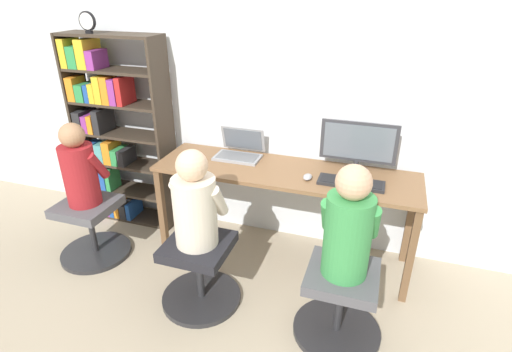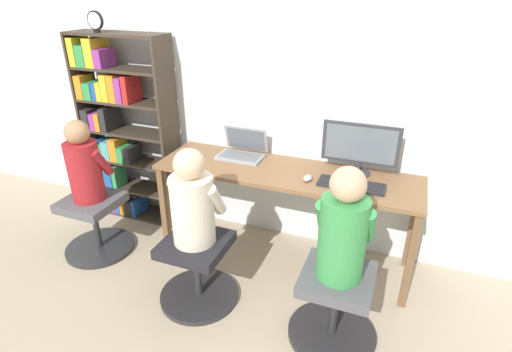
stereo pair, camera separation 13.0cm
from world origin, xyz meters
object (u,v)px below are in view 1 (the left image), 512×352
object	(u,v)px
keyboard	(351,183)
person_at_monitor	(349,227)
person_at_laptop	(195,203)
bookshelf	(111,135)
person_near_shelf	(79,168)
office_chair_right	(200,271)
desk_clock	(87,22)
laptop	(239,151)
desktop_monitor	(358,146)
office_chair_left	(339,303)
office_chair_side	(92,229)

from	to	relation	value
keyboard	person_at_monitor	distance (m)	0.61
person_at_monitor	keyboard	bearing A→B (deg)	94.92
person_at_laptop	bookshelf	xyz separation A→B (m)	(-1.23, 0.81, 0.05)
keyboard	person_near_shelf	bearing A→B (deg)	-168.41
office_chair_right	bookshelf	distance (m)	1.59
person_at_monitor	bookshelf	bearing A→B (deg)	159.68
desk_clock	bookshelf	bearing A→B (deg)	93.31
bookshelf	office_chair_right	bearing A→B (deg)	-33.65
laptop	person_near_shelf	xyz separation A→B (m)	(-1.06, -0.63, -0.04)
keyboard	bookshelf	distance (m)	2.15
desktop_monitor	desk_clock	world-z (taller)	desk_clock
desktop_monitor	keyboard	size ratio (longest dim) A/B	1.20
desktop_monitor	office_chair_left	distance (m)	1.12
person_at_monitor	bookshelf	xyz separation A→B (m)	(-2.19, 0.81, 0.03)
office_chair_side	desk_clock	bearing A→B (deg)	105.62
laptop	desk_clock	xyz separation A→B (m)	(-1.21, -0.08, 0.96)
laptop	person_near_shelf	world-z (taller)	person_near_shelf
office_chair_left	person_at_laptop	xyz separation A→B (m)	(-0.96, 0.00, 0.54)
desktop_monitor	person_at_laptop	bearing A→B (deg)	-137.38
office_chair_right	laptop	bearing A→B (deg)	90.75
laptop	bookshelf	size ratio (longest dim) A/B	0.22
desktop_monitor	keyboard	distance (m)	0.30
keyboard	office_chair_side	world-z (taller)	keyboard
person_at_monitor	desk_clock	world-z (taller)	desk_clock
person_at_monitor	desk_clock	size ratio (longest dim) A/B	4.23
person_at_laptop	laptop	bearing A→B (deg)	90.76
desktop_monitor	laptop	xyz separation A→B (m)	(-0.93, -0.01, -0.16)
desktop_monitor	desk_clock	distance (m)	2.29
laptop	office_chair_side	xyz separation A→B (m)	(-1.06, -0.63, -0.58)
office_chair_right	person_at_laptop	size ratio (longest dim) A/B	0.85
laptop	person_at_laptop	world-z (taller)	person_at_laptop
office_chair_right	person_at_monitor	xyz separation A→B (m)	(0.96, 0.01, 0.56)
office_chair_right	person_at_monitor	world-z (taller)	person_at_monitor
keyboard	person_at_monitor	size ratio (longest dim) A/B	0.66
laptop	office_chair_right	size ratio (longest dim) A/B	0.65
person_at_monitor	person_near_shelf	xyz separation A→B (m)	(-2.03, 0.20, -0.02)
desktop_monitor	person_near_shelf	size ratio (longest dim) A/B	0.85
bookshelf	desk_clock	bearing A→B (deg)	-86.69
keyboard	office_chair_left	distance (m)	0.82
person_at_monitor	desk_clock	distance (m)	2.51
laptop	bookshelf	xyz separation A→B (m)	(-1.22, -0.02, 0.01)
person_near_shelf	bookshelf	bearing A→B (deg)	104.51
laptop	person_at_laptop	size ratio (longest dim) A/B	0.55
person_at_monitor	office_chair_side	size ratio (longest dim) A/B	1.24
desk_clock	office_chair_side	xyz separation A→B (m)	(0.15, -0.55, -1.54)
office_chair_side	person_near_shelf	world-z (taller)	person_near_shelf
laptop	office_chair_right	world-z (taller)	laptop
bookshelf	person_near_shelf	distance (m)	0.63
person_at_laptop	desk_clock	size ratio (longest dim) A/B	4.00
desktop_monitor	laptop	world-z (taller)	desktop_monitor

